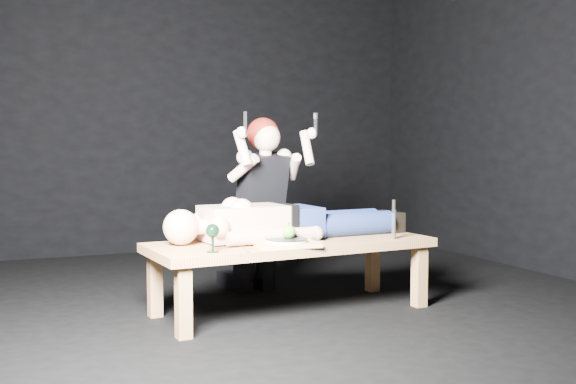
# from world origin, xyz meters

# --- Properties ---
(ground) EXTENTS (5.00, 5.00, 0.00)m
(ground) POSITION_xyz_m (0.00, 0.00, 0.00)
(ground) COLOR black
(ground) RESTS_ON ground
(back_wall) EXTENTS (5.00, 0.00, 5.00)m
(back_wall) POSITION_xyz_m (0.00, 2.50, 1.50)
(back_wall) COLOR black
(back_wall) RESTS_ON ground
(table) EXTENTS (1.82, 0.79, 0.45)m
(table) POSITION_xyz_m (0.10, -0.25, 0.23)
(table) COLOR #B18646
(table) RESTS_ON ground
(lying_man) EXTENTS (1.86, 0.69, 0.27)m
(lying_man) POSITION_xyz_m (0.14, -0.14, 0.59)
(lying_man) COLOR tan
(lying_man) RESTS_ON table
(kneeling_woman) EXTENTS (0.80, 0.86, 1.27)m
(kneeling_woman) POSITION_xyz_m (0.10, 0.38, 0.63)
(kneeling_woman) COLOR black
(kneeling_woman) RESTS_ON ground
(serving_tray) EXTENTS (0.40, 0.31, 0.02)m
(serving_tray) POSITION_xyz_m (-0.02, -0.45, 0.46)
(serving_tray) COLOR tan
(serving_tray) RESTS_ON table
(plate) EXTENTS (0.27, 0.27, 0.02)m
(plate) POSITION_xyz_m (-0.02, -0.45, 0.48)
(plate) COLOR white
(plate) RESTS_ON serving_tray
(apple) EXTENTS (0.08, 0.08, 0.08)m
(apple) POSITION_xyz_m (-0.00, -0.44, 0.53)
(apple) COLOR #499A20
(apple) RESTS_ON plate
(goblet) EXTENTS (0.08, 0.08, 0.16)m
(goblet) POSITION_xyz_m (-0.49, -0.51, 0.53)
(goblet) COLOR black
(goblet) RESTS_ON table
(fork_flat) EXTENTS (0.04, 0.19, 0.01)m
(fork_flat) POSITION_xyz_m (-0.30, -0.50, 0.45)
(fork_flat) COLOR #B2B2B7
(fork_flat) RESTS_ON table
(knife_flat) EXTENTS (0.03, 0.19, 0.01)m
(knife_flat) POSITION_xyz_m (0.13, -0.44, 0.45)
(knife_flat) COLOR #B2B2B7
(knife_flat) RESTS_ON table
(spoon_flat) EXTENTS (0.16, 0.13, 0.01)m
(spoon_flat) POSITION_xyz_m (0.18, -0.33, 0.45)
(spoon_flat) COLOR #B2B2B7
(spoon_flat) RESTS_ON table
(carving_knife) EXTENTS (0.03, 0.04, 0.25)m
(carving_knife) POSITION_xyz_m (0.72, -0.44, 0.57)
(carving_knife) COLOR #B2B2B7
(carving_knife) RESTS_ON table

